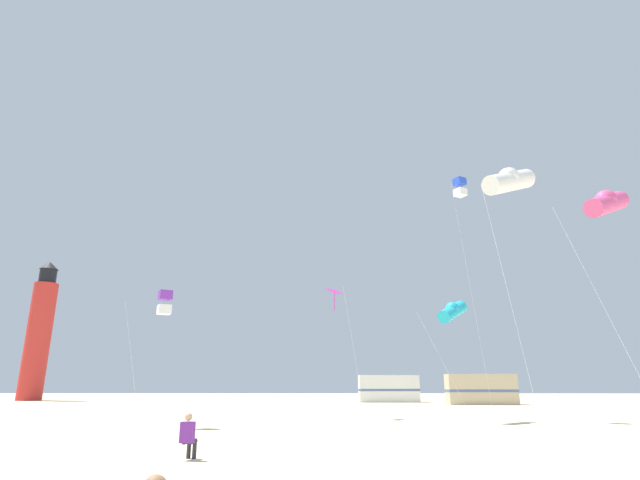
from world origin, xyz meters
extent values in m
cube|color=#722D99|center=(-1.78, 6.56, 0.68)|extent=(0.37, 0.27, 0.52)
sphere|color=#D8A87F|center=(-1.78, 6.56, 1.06)|extent=(0.20, 0.20, 0.20)
cylinder|color=#2D2D38|center=(-1.68, 6.73, 0.44)|extent=(0.18, 0.38, 0.13)
cylinder|color=#2D2D38|center=(-1.65, 6.89, 0.21)|extent=(0.11, 0.11, 0.42)
cylinder|color=#2D2D38|center=(-1.84, 6.75, 0.44)|extent=(0.18, 0.38, 0.13)
cylinder|color=#2D2D38|center=(-1.81, 6.91, 0.21)|extent=(0.11, 0.11, 0.42)
cylinder|color=silver|center=(7.83, 9.10, 4.43)|extent=(0.83, 1.13, 8.85)
cylinder|color=white|center=(8.39, 9.51, 8.85)|extent=(2.43, 2.03, 1.48)
sphere|color=white|center=(8.39, 9.51, 9.00)|extent=(0.76, 0.76, 0.76)
cylinder|color=silver|center=(7.69, 19.04, 2.84)|extent=(2.24, 1.84, 5.69)
cylinder|color=#1EB2D1|center=(8.60, 20.15, 5.68)|extent=(2.12, 2.37, 1.48)
sphere|color=#1EB2D1|center=(8.60, 20.15, 5.83)|extent=(0.76, 0.76, 0.76)
cylinder|color=silver|center=(11.09, 9.48, 4.13)|extent=(1.62, 2.15, 8.26)
cylinder|color=#E54C8C|center=(12.16, 10.28, 8.26)|extent=(2.42, 2.06, 1.48)
sphere|color=#E54C8C|center=(12.16, 10.28, 8.41)|extent=(0.76, 0.76, 0.76)
cylinder|color=silver|center=(9.86, 20.69, 6.75)|extent=(1.29, 0.10, 13.49)
cube|color=blue|center=(9.91, 21.33, 13.84)|extent=(0.82, 0.82, 0.44)
cube|color=white|center=(9.91, 21.33, 13.14)|extent=(0.82, 0.82, 0.44)
cylinder|color=silver|center=(-7.01, 15.54, 2.84)|extent=(1.99, 1.86, 5.68)
cube|color=purple|center=(-6.09, 16.52, 6.03)|extent=(0.82, 0.82, 0.44)
cube|color=white|center=(-6.09, 16.52, 5.33)|extent=(0.82, 0.82, 0.44)
cylinder|color=silver|center=(3.26, 22.24, 3.67)|extent=(1.25, 2.25, 7.34)
cube|color=#D826A5|center=(2.15, 22.86, 7.34)|extent=(1.22, 1.22, 0.40)
cylinder|color=#D826A5|center=(2.15, 22.86, 6.69)|extent=(0.04, 0.04, 1.10)
cylinder|color=red|center=(-33.84, 53.20, 7.00)|extent=(2.80, 2.80, 14.00)
cylinder|color=black|center=(-33.84, 53.20, 14.90)|extent=(2.00, 2.00, 1.80)
cone|color=black|center=(-33.84, 53.20, 16.30)|extent=(2.20, 2.20, 1.00)
cube|color=white|center=(8.05, 48.99, 1.40)|extent=(6.46, 2.48, 2.80)
cube|color=#4C608C|center=(8.05, 48.99, 1.26)|extent=(6.50, 2.52, 0.24)
cube|color=#C6B28C|center=(16.16, 42.60, 1.40)|extent=(6.44, 2.40, 2.80)
cube|color=#4C608C|center=(16.16, 42.60, 1.26)|extent=(6.48, 2.44, 0.24)
camera|label=1|loc=(2.01, -7.10, 1.89)|focal=27.78mm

